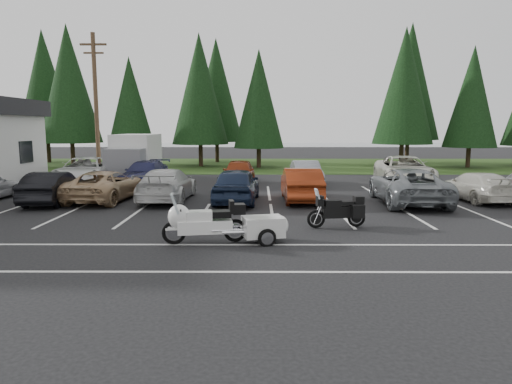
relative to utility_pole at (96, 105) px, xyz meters
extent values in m
plane|color=black|center=(10.00, -12.00, -4.70)|extent=(120.00, 120.00, 0.00)
cube|color=#1F3C13|center=(10.00, 12.00, -4.69)|extent=(80.00, 16.00, 0.01)
cube|color=slate|center=(14.00, 43.00, -4.70)|extent=(70.00, 50.00, 0.02)
cylinder|color=#473321|center=(0.00, 0.00, -0.20)|extent=(0.26, 0.26, 9.00)
cube|color=#473321|center=(0.00, 0.00, 3.60)|extent=(1.60, 0.12, 0.12)
cube|color=#473321|center=(0.00, 0.00, 3.10)|extent=(1.20, 0.10, 0.10)
cube|color=silver|center=(10.00, -10.00, -4.69)|extent=(32.00, 16.00, 0.01)
cylinder|color=#332316|center=(-6.00, 10.80, -3.31)|extent=(0.36, 0.36, 2.78)
cone|color=black|center=(-6.00, 10.80, 2.26)|extent=(5.10, 5.10, 9.86)
cylinder|color=#332316|center=(-0.50, 9.40, -3.64)|extent=(0.36, 0.36, 2.11)
cone|color=black|center=(-0.50, 9.40, 0.58)|extent=(3.87, 3.87, 7.48)
cylinder|color=#332316|center=(5.00, 10.90, -3.39)|extent=(0.36, 0.36, 2.62)
cone|color=black|center=(5.00, 10.90, 1.84)|extent=(4.80, 4.80, 9.27)
cylinder|color=#332316|center=(10.00, 9.60, -3.57)|extent=(0.36, 0.36, 2.26)
cone|color=black|center=(10.00, 9.60, 0.94)|extent=(4.14, 4.14, 7.99)
cylinder|color=#332316|center=(22.00, 10.10, -3.35)|extent=(0.36, 0.36, 2.69)
cone|color=black|center=(22.00, 10.10, 2.02)|extent=(4.93, 4.93, 9.52)
cylinder|color=#332316|center=(27.50, 9.80, -3.53)|extent=(0.36, 0.36, 2.33)
cone|color=black|center=(27.50, 9.80, 1.12)|extent=(4.27, 4.27, 8.24)
cylinder|color=#332316|center=(-10.00, 15.00, -3.26)|extent=(0.36, 0.36, 2.88)
cone|color=black|center=(-10.00, 15.00, 2.50)|extent=(5.28, 5.28, 10.20)
cylinder|color=#332316|center=(6.00, 15.50, -3.34)|extent=(0.36, 0.36, 2.71)
cone|color=black|center=(6.00, 15.50, 2.08)|extent=(4.97, 4.97, 9.61)
cylinder|color=#332316|center=(24.00, 14.80, -3.20)|extent=(0.36, 0.36, 3.00)
cone|color=black|center=(24.00, 14.80, 2.80)|extent=(5.50, 5.50, 10.62)
imported|color=black|center=(0.78, -8.27, -3.98)|extent=(1.81, 4.43, 1.43)
imported|color=tan|center=(2.90, -7.55, -4.00)|extent=(2.78, 5.22, 1.40)
imported|color=beige|center=(5.75, -7.51, -3.95)|extent=(2.21, 5.18, 1.49)
imported|color=#172139|center=(8.97, -8.05, -3.90)|extent=(2.14, 4.78, 1.59)
imported|color=maroon|center=(11.93, -7.53, -3.93)|extent=(1.67, 4.66, 1.53)
imported|color=slate|center=(16.61, -8.23, -3.91)|extent=(2.82, 5.75, 1.57)
imported|color=beige|center=(20.04, -7.44, -4.04)|extent=(2.31, 4.72, 1.32)
imported|color=silver|center=(-0.15, -1.94, -3.88)|extent=(3.23, 6.09, 1.63)
imported|color=#1C1E46|center=(3.47, -2.42, -3.98)|extent=(2.29, 5.06, 1.44)
imported|color=maroon|center=(8.83, -1.87, -3.95)|extent=(1.89, 4.45, 1.50)
imported|color=gray|center=(12.76, -1.84, -4.00)|extent=(1.66, 4.31, 1.40)
imported|color=beige|center=(18.57, -1.57, -3.86)|extent=(3.38, 6.29, 1.68)
camera|label=1|loc=(9.96, -28.36, -1.29)|focal=32.00mm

